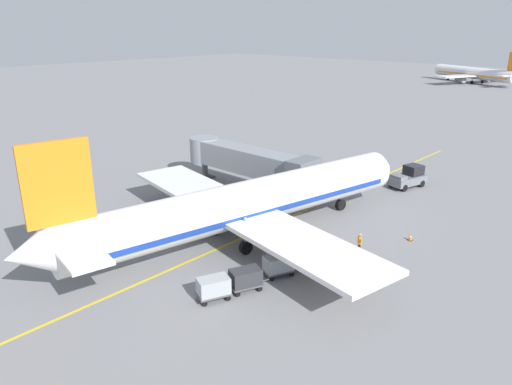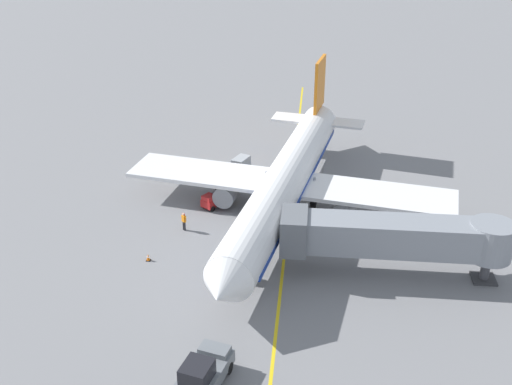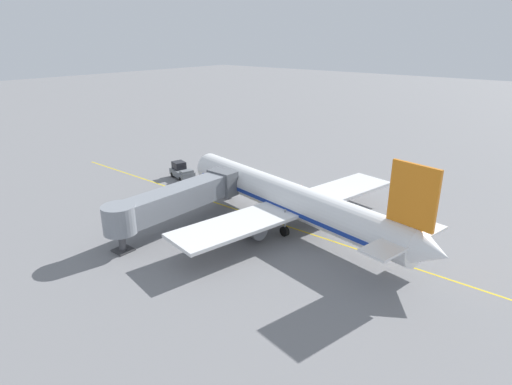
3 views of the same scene
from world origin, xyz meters
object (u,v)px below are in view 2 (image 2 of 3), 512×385
(jet_bridge, at_px, (395,236))
(baggage_cart_front, at_px, (223,186))
(baggage_cart_second_in_train, at_px, (231,172))
(baggage_cart_third_in_train, at_px, (241,163))
(safety_cone_nose_left, at_px, (148,257))
(parked_airliner, at_px, (286,181))
(pushback_tractor, at_px, (203,372))
(ground_crew_wing_walker, at_px, (184,221))
(baggage_tug_lead, at_px, (214,200))

(jet_bridge, bearing_deg, baggage_cart_front, -39.60)
(jet_bridge, xyz_separation_m, baggage_cart_second_in_train, (14.62, -15.50, -2.51))
(baggage_cart_third_in_train, xyz_separation_m, safety_cone_nose_left, (5.40, 17.72, -0.66))
(parked_airliner, height_order, pushback_tractor, parked_airliner)
(jet_bridge, xyz_separation_m, baggage_cart_front, (14.95, -12.37, -2.51))
(baggage_cart_front, bearing_deg, ground_crew_wing_walker, 71.46)
(pushback_tractor, bearing_deg, parked_airliner, -99.14)
(baggage_cart_front, relative_size, baggage_cart_second_in_train, 1.00)
(baggage_cart_front, height_order, safety_cone_nose_left, baggage_cart_front)
(parked_airliner, distance_m, baggage_cart_third_in_train, 10.18)
(baggage_cart_third_in_train, relative_size, safety_cone_nose_left, 4.98)
(baggage_cart_second_in_train, relative_size, ground_crew_wing_walker, 1.74)
(ground_crew_wing_walker, bearing_deg, safety_cone_nose_left, 69.37)
(pushback_tractor, xyz_separation_m, baggage_cart_second_in_train, (2.22, -28.79, -0.15))
(pushback_tractor, relative_size, baggage_cart_front, 1.64)
(jet_bridge, bearing_deg, pushback_tractor, 46.99)
(pushback_tractor, xyz_separation_m, ground_crew_wing_walker, (4.96, -18.47, -0.15))
(pushback_tractor, relative_size, ground_crew_wing_walker, 2.85)
(jet_bridge, relative_size, baggage_cart_second_in_train, 5.90)
(parked_airliner, relative_size, baggage_cart_second_in_train, 12.65)
(baggage_cart_front, height_order, ground_crew_wing_walker, ground_crew_wing_walker)
(baggage_tug_lead, height_order, baggage_cart_second_in_train, baggage_tug_lead)
(safety_cone_nose_left, bearing_deg, ground_crew_wing_walker, -110.63)
(safety_cone_nose_left, bearing_deg, baggage_cart_second_in_train, -106.81)
(parked_airliner, distance_m, baggage_cart_front, 7.26)
(jet_bridge, distance_m, ground_crew_wing_walker, 18.29)
(baggage_cart_third_in_train, bearing_deg, ground_crew_wing_walker, 74.58)
(baggage_tug_lead, xyz_separation_m, baggage_cart_front, (-0.54, -2.63, 0.24))
(pushback_tractor, bearing_deg, baggage_cart_front, -84.33)
(pushback_tractor, xyz_separation_m, baggage_tug_lead, (3.08, -23.03, -0.39))
(parked_airliner, relative_size, baggage_tug_lead, 13.56)
(parked_airliner, relative_size, baggage_cart_front, 12.65)
(ground_crew_wing_walker, bearing_deg, baggage_tug_lead, -112.36)
(pushback_tractor, height_order, ground_crew_wing_walker, pushback_tractor)
(safety_cone_nose_left, bearing_deg, jet_bridge, 179.75)
(parked_airliner, height_order, baggage_cart_second_in_train, parked_airliner)
(pushback_tractor, height_order, baggage_cart_third_in_train, pushback_tractor)
(pushback_tractor, height_order, safety_cone_nose_left, pushback_tractor)
(baggage_cart_second_in_train, xyz_separation_m, ground_crew_wing_walker, (2.74, 10.32, 0.00))
(baggage_cart_third_in_train, bearing_deg, safety_cone_nose_left, 73.05)
(jet_bridge, xyz_separation_m, baggage_tug_lead, (15.49, -9.74, -2.75))
(parked_airliner, height_order, ground_crew_wing_walker, parked_airliner)
(parked_airliner, xyz_separation_m, baggage_tug_lead, (6.72, -0.44, -2.47))
(jet_bridge, distance_m, baggage_cart_third_in_train, 22.72)
(baggage_cart_second_in_train, height_order, ground_crew_wing_walker, ground_crew_wing_walker)
(pushback_tractor, height_order, baggage_cart_front, pushback_tractor)
(jet_bridge, distance_m, safety_cone_nose_left, 19.54)
(baggage_tug_lead, distance_m, ground_crew_wing_walker, 4.93)
(ground_crew_wing_walker, xyz_separation_m, safety_cone_nose_left, (1.92, 5.10, -0.66))
(jet_bridge, distance_m, baggage_tug_lead, 18.50)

